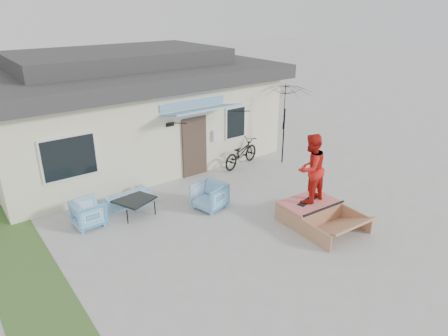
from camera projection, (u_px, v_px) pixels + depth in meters
ground at (256, 238)px, 10.59m from camera, size 90.00×90.00×0.00m
grass_strip at (24, 273)px, 9.20m from camera, size 1.40×8.00×0.01m
house at (123, 106)px, 15.78m from camera, size 10.80×8.49×4.10m
loveseat at (122, 195)px, 12.15m from camera, size 1.74×0.69×0.66m
armchair_left at (88, 212)px, 11.04m from camera, size 0.76×0.81×0.81m
armchair_right at (210, 195)px, 11.96m from camera, size 0.98×1.02×0.87m
coffee_table at (135, 206)px, 11.73m from camera, size 1.23×1.23×0.47m
bicycle at (241, 150)px, 15.01m from camera, size 2.02×1.17×1.22m
patio_umbrella at (284, 118)px, 14.86m from camera, size 2.20×2.09×2.20m
skate_ramp at (308, 210)px, 11.45m from camera, size 1.64×2.14×0.52m
skateboard at (308, 200)px, 11.38m from camera, size 0.86×0.38×0.05m
skater at (311, 167)px, 11.00m from camera, size 1.02×0.83×1.95m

